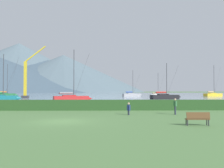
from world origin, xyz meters
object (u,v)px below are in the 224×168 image
at_px(sailboat_slip_5, 71,98).
at_px(dock_crane, 26,81).
at_px(sailboat_slip_1, 165,97).
at_px(sailboat_slip_6, 132,95).
at_px(person_standing_walker, 175,105).
at_px(sailboat_slip_4, 1,98).
at_px(sailboat_slip_2, 157,95).
at_px(park_bench_near_path, 198,118).
at_px(sailboat_slip_3, 6,95).
at_px(person_seated_viewer, 129,108).
at_px(sailboat_slip_8, 213,94).

distance_m(sailboat_slip_5, dock_crane, 30.55).
relative_size(sailboat_slip_1, sailboat_slip_6, 0.93).
bearing_deg(person_standing_walker, sailboat_slip_4, 138.80).
height_order(sailboat_slip_2, park_bench_near_path, sailboat_slip_2).
xyz_separation_m(sailboat_slip_1, sailboat_slip_6, (-6.00, 33.00, -0.03)).
xyz_separation_m(sailboat_slip_3, sailboat_slip_5, (33.98, -46.85, -0.01)).
xyz_separation_m(person_seated_viewer, dock_crane, (-28.29, 54.50, 4.72)).
bearing_deg(sailboat_slip_1, dock_crane, 155.02).
distance_m(sailboat_slip_1, sailboat_slip_2, 26.89).
bearing_deg(dock_crane, sailboat_slip_3, 124.89).
xyz_separation_m(sailboat_slip_4, sailboat_slip_6, (36.04, 42.32, -0.04)).
xyz_separation_m(sailboat_slip_5, sailboat_slip_6, (18.48, 46.42, -0.04)).
height_order(sailboat_slip_1, person_seated_viewer, sailboat_slip_1).
bearing_deg(sailboat_slip_1, person_standing_walker, -113.23).
distance_m(sailboat_slip_5, person_seated_viewer, 32.02).
xyz_separation_m(sailboat_slip_3, person_standing_walker, (48.92, -77.00, 0.22)).
height_order(sailboat_slip_5, dock_crane, dock_crane).
xyz_separation_m(sailboat_slip_8, person_standing_walker, (-37.98, -76.51, 0.21)).
height_order(sailboat_slip_2, dock_crane, dock_crane).
bearing_deg(sailboat_slip_2, sailboat_slip_6, 132.88).
relative_size(sailboat_slip_3, person_seated_viewer, 10.78).
distance_m(person_seated_viewer, dock_crane, 61.59).
bearing_deg(sailboat_slip_3, park_bench_near_path, -74.03).
bearing_deg(sailboat_slip_8, sailboat_slip_1, -148.93).
distance_m(sailboat_slip_3, sailboat_slip_8, 86.90).
height_order(park_bench_near_path, person_seated_viewer, person_seated_viewer).
distance_m(sailboat_slip_1, sailboat_slip_8, 43.51).
xyz_separation_m(person_seated_viewer, person_standing_walker, (4.80, 0.22, 0.29)).
distance_m(sailboat_slip_6, dock_crane, 43.13).
height_order(sailboat_slip_1, sailboat_slip_3, sailboat_slip_3).
distance_m(sailboat_slip_4, person_standing_walker, 47.22).
bearing_deg(person_standing_walker, sailboat_slip_3, 127.73).
distance_m(sailboat_slip_1, person_standing_walker, 44.61).
distance_m(sailboat_slip_6, sailboat_slip_8, 34.44).
bearing_deg(park_bench_near_path, sailboat_slip_6, 88.39).
distance_m(sailboat_slip_4, sailboat_slip_8, 82.18).
bearing_deg(sailboat_slip_4, sailboat_slip_5, -19.42).
distance_m(sailboat_slip_1, sailboat_slip_6, 33.54).
distance_m(sailboat_slip_2, sailboat_slip_5, 48.84).
relative_size(sailboat_slip_5, sailboat_slip_6, 1.07).
bearing_deg(person_seated_viewer, sailboat_slip_3, 106.42).
xyz_separation_m(sailboat_slip_2, dock_crane, (-46.02, -15.96, 4.83)).
distance_m(sailboat_slip_6, park_bench_near_path, 84.46).
relative_size(sailboat_slip_1, person_seated_viewer, 8.18).
xyz_separation_m(sailboat_slip_1, sailboat_slip_4, (-42.04, -9.32, 0.00)).
xyz_separation_m(sailboat_slip_2, sailboat_slip_5, (-27.88, -40.10, 0.17)).
bearing_deg(person_seated_viewer, park_bench_near_path, -74.57).
height_order(sailboat_slip_5, person_standing_walker, sailboat_slip_5).
height_order(sailboat_slip_3, sailboat_slip_5, sailboat_slip_3).
xyz_separation_m(sailboat_slip_1, person_standing_walker, (-9.54, -43.57, 0.23)).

